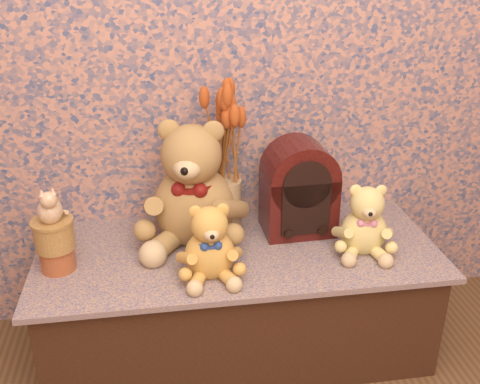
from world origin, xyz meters
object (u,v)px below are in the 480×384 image
object	(u,v)px
teddy_large	(193,177)
cathedral_radio	(299,187)
cat_figurine	(49,203)
biscuit_tin_lower	(58,258)
teddy_medium	(209,237)
teddy_small	(365,215)
ceramic_vase	(225,205)

from	to	relation	value
teddy_large	cathedral_radio	bearing A→B (deg)	13.78
cathedral_radio	cat_figurine	distance (m)	0.85
cathedral_radio	biscuit_tin_lower	size ratio (longest dim) A/B	3.19
teddy_medium	cathedral_radio	size ratio (longest dim) A/B	0.76
teddy_small	cat_figurine	xyz separation A→B (m)	(-1.03, 0.03, 0.11)
ceramic_vase	biscuit_tin_lower	distance (m)	0.61
ceramic_vase	teddy_large	bearing A→B (deg)	-162.36
teddy_large	teddy_small	xyz separation A→B (m)	(0.57, -0.17, -0.11)
teddy_small	biscuit_tin_lower	xyz separation A→B (m)	(-1.03, 0.03, -0.09)
teddy_medium	cat_figurine	distance (m)	0.51
teddy_large	biscuit_tin_lower	distance (m)	0.52
teddy_medium	teddy_small	bearing A→B (deg)	6.31
teddy_medium	biscuit_tin_lower	xyz separation A→B (m)	(-0.49, 0.10, -0.09)
teddy_small	cathedral_radio	bearing A→B (deg)	149.34
teddy_medium	ceramic_vase	size ratio (longest dim) A/B	1.32
teddy_large	cathedral_radio	size ratio (longest dim) A/B	1.36
teddy_medium	teddy_large	bearing A→B (deg)	95.57
teddy_large	ceramic_vase	world-z (taller)	teddy_large
ceramic_vase	biscuit_tin_lower	size ratio (longest dim) A/B	1.84
teddy_large	teddy_small	size ratio (longest dim) A/B	1.79
teddy_large	teddy_medium	xyz separation A→B (m)	(0.03, -0.24, -0.11)
cathedral_radio	ceramic_vase	xyz separation A→B (m)	(-0.26, 0.04, -0.07)
cathedral_radio	cat_figurine	size ratio (longest dim) A/B	2.78
biscuit_tin_lower	teddy_medium	bearing A→B (deg)	-11.55
teddy_medium	teddy_small	size ratio (longest dim) A/B	1.00
teddy_small	cat_figurine	size ratio (longest dim) A/B	2.12
biscuit_tin_lower	cat_figurine	world-z (taller)	cat_figurine
biscuit_tin_lower	cathedral_radio	bearing A→B (deg)	9.59
cat_figurine	ceramic_vase	bearing A→B (deg)	4.33
cathedral_radio	ceramic_vase	world-z (taller)	cathedral_radio
cat_figurine	biscuit_tin_lower	bearing A→B (deg)	0.00
cathedral_radio	biscuit_tin_lower	bearing A→B (deg)	-172.34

